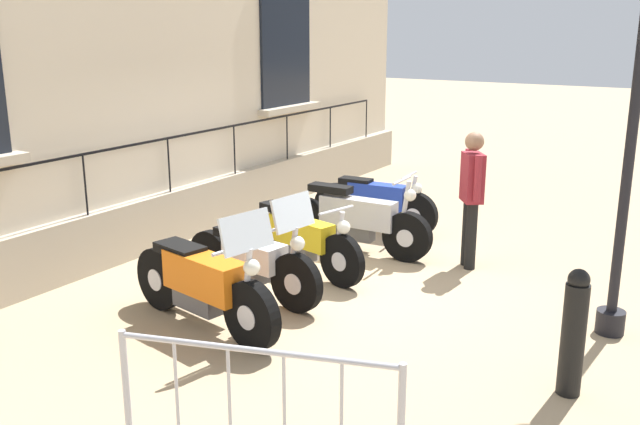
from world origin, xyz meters
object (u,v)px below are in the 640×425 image
(pedestrian_standing, at_px, (472,192))
(crowd_barrier, at_px, (257,415))
(lamppost, at_px, (635,107))
(motorcycle_orange, at_px, (204,284))
(motorcycle_yellow, at_px, (299,239))
(motorcycle_white, at_px, (254,261))
(motorcycle_silver, at_px, (355,221))
(bollard, at_px, (574,332))
(motorcycle_blue, at_px, (375,204))

(pedestrian_standing, bearing_deg, crowd_barrier, -85.48)
(lamppost, distance_m, crowd_barrier, 4.48)
(motorcycle_orange, distance_m, motorcycle_yellow, 1.93)
(motorcycle_yellow, bearing_deg, crowd_barrier, -60.22)
(motorcycle_white, relative_size, lamppost, 0.51)
(motorcycle_orange, height_order, motorcycle_silver, motorcycle_orange)
(pedestrian_standing, bearing_deg, bollard, -54.76)
(motorcycle_white, bearing_deg, crowd_barrier, -52.64)
(motorcycle_silver, bearing_deg, bollard, -35.31)
(pedestrian_standing, bearing_deg, lamppost, -31.22)
(lamppost, relative_size, bollard, 3.51)
(lamppost, xyz_separation_m, pedestrian_standing, (-1.92, 1.17, -1.28))
(motorcycle_white, distance_m, bollard, 3.57)
(motorcycle_yellow, xyz_separation_m, crowd_barrier, (2.14, -3.74, 0.14))
(motorcycle_white, bearing_deg, motorcycle_silver, 85.20)
(motorcycle_blue, height_order, pedestrian_standing, pedestrian_standing)
(motorcycle_yellow, bearing_deg, bollard, -20.40)
(bollard, bearing_deg, pedestrian_standing, 125.24)
(motorcycle_white, relative_size, motorcycle_silver, 0.90)
(motorcycle_white, height_order, lamppost, lamppost)
(motorcycle_yellow, bearing_deg, motorcycle_silver, 78.41)
(motorcycle_yellow, relative_size, crowd_barrier, 1.16)
(crowd_barrier, bearing_deg, pedestrian_standing, 94.52)
(motorcycle_blue, bearing_deg, pedestrian_standing, -23.30)
(motorcycle_silver, bearing_deg, motorcycle_blue, 102.00)
(pedestrian_standing, bearing_deg, motorcycle_white, -126.69)
(motorcycle_yellow, xyz_separation_m, bollard, (3.59, -1.34, 0.13))
(motorcycle_blue, relative_size, bollard, 1.76)
(motorcycle_yellow, xyz_separation_m, lamppost, (3.67, 0.12, 1.85))
(motorcycle_white, bearing_deg, bollard, -5.50)
(motorcycle_white, height_order, motorcycle_silver, motorcycle_white)
(pedestrian_standing, bearing_deg, motorcycle_blue, 156.70)
(motorcycle_yellow, bearing_deg, pedestrian_standing, 36.40)
(lamppost, height_order, pedestrian_standing, lamppost)
(motorcycle_silver, bearing_deg, crowd_barrier, -68.15)
(crowd_barrier, bearing_deg, motorcycle_white, 127.36)
(motorcycle_white, distance_m, motorcycle_yellow, 1.00)
(motorcycle_white, relative_size, motorcycle_yellow, 0.94)
(motorcycle_yellow, height_order, motorcycle_silver, motorcycle_silver)
(motorcycle_yellow, xyz_separation_m, motorcycle_silver, (0.22, 1.06, 0.01))
(motorcycle_yellow, height_order, pedestrian_standing, pedestrian_standing)
(motorcycle_blue, bearing_deg, motorcycle_silver, -78.00)
(crowd_barrier, bearing_deg, bollard, 58.81)
(motorcycle_blue, relative_size, lamppost, 0.50)
(motorcycle_blue, relative_size, pedestrian_standing, 1.12)
(bollard, bearing_deg, lamppost, 87.13)
(motorcycle_white, distance_m, lamppost, 4.21)
(motorcycle_blue, xyz_separation_m, lamppost, (3.66, -1.91, 1.84))
(motorcycle_orange, bearing_deg, motorcycle_yellow, 93.54)
(bollard, bearing_deg, motorcycle_orange, -170.39)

